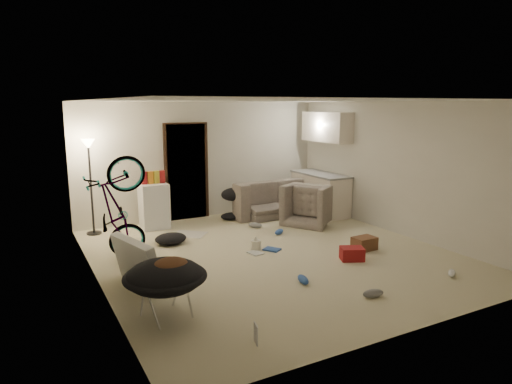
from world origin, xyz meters
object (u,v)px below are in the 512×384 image
sofa (272,201)px  tv_box (137,263)px  armchair (312,208)px  juicer (256,244)px  floor_lamp (90,166)px  mini_fridge (154,206)px  kitchen_counter (320,194)px  bicycle (118,233)px  drink_case_b (352,254)px  saucer_chair (165,284)px  drink_case_a (364,243)px

sofa → tv_box: bearing=34.2°
sofa → armchair: (0.36, -1.06, 0.01)m
armchair → juicer: armchair is taller
floor_lamp → mini_fridge: size_ratio=2.01×
floor_lamp → kitchen_counter: floor_lamp is taller
bicycle → juicer: 2.27m
bicycle → tv_box: bearing=-178.3°
sofa → drink_case_b: 3.35m
bicycle → drink_case_b: size_ratio=4.78×
drink_case_b → juicer: size_ratio=1.44×
floor_lamp → saucer_chair: floor_lamp is taller
mini_fridge → floor_lamp: bearing=177.3°
mini_fridge → drink_case_b: (2.22, -3.41, -0.35)m
mini_fridge → bicycle: bearing=-120.1°
kitchen_counter → juicer: size_ratio=6.04×
kitchen_counter → drink_case_a: (-0.92, -2.55, -0.33)m
mini_fridge → tv_box: mini_fridge is taller
floor_lamp → drink_case_a: size_ratio=4.69×
tv_box → kitchen_counter: bearing=11.8°
tv_box → drink_case_b: size_ratio=2.85×
mini_fridge → drink_case_a: mini_fridge is taller
armchair → tv_box: 4.43m
juicer → tv_box: bearing=-164.2°
drink_case_b → juicer: juicer is taller
kitchen_counter → drink_case_a: bearing=-109.9°
sofa → armchair: 1.12m
bicycle → juicer: (2.16, -0.58, -0.35)m
floor_lamp → drink_case_b: size_ratio=5.07×
tv_box → drink_case_b: tv_box is taller
sofa → drink_case_b: sofa is taller
sofa → mini_fridge: bearing=-4.5°
bicycle → tv_box: (0.00, -1.19, -0.11)m
mini_fridge → tv_box: size_ratio=0.89×
tv_box → mini_fridge: bearing=55.5°
kitchen_counter → mini_fridge: 3.71m
armchair → mini_fridge: (-3.03, 1.16, 0.14)m
mini_fridge → saucer_chair: 4.06m
floor_lamp → bicycle: floor_lamp is taller
bicycle → saucer_chair: bearing=-176.5°
kitchen_counter → tv_box: size_ratio=1.48×
saucer_chair → sofa: bearing=46.4°
armchair → mini_fridge: mini_fridge is taller
bicycle → saucer_chair: size_ratio=1.77×
floor_lamp → mini_fridge: (1.16, -0.10, -0.86)m
bicycle → drink_case_a: (3.81, -1.42, -0.34)m
kitchen_counter → sofa: size_ratio=0.74×
floor_lamp → saucer_chair: 4.14m
floor_lamp → sofa: (3.82, -0.20, -1.01)m
juicer → drink_case_a: bearing=-27.2°
floor_lamp → kitchen_counter: bearing=-7.7°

